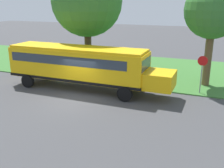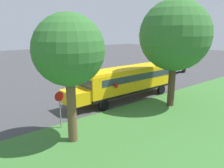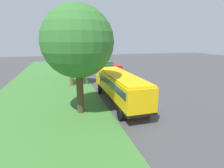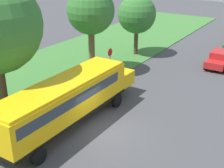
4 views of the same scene
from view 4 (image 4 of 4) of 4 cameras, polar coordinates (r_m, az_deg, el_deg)
ground_plane at (r=19.86m, az=-1.37°, el=-8.67°), size 120.00×120.00×0.00m
school_bus at (r=19.83m, az=-8.18°, el=-2.63°), size 2.85×12.42×3.16m
car_red_nearest at (r=32.27m, az=19.12°, el=4.52°), size 2.02×4.40×1.56m
oak_tree_roadside_mid at (r=27.69m, az=-4.00°, el=12.99°), size 4.18×4.18×7.83m
oak_tree_far_end at (r=33.52m, az=4.56°, el=12.51°), size 4.03×4.03×6.42m
stop_sign at (r=27.35m, az=-0.35°, el=4.50°), size 0.08×0.68×2.74m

